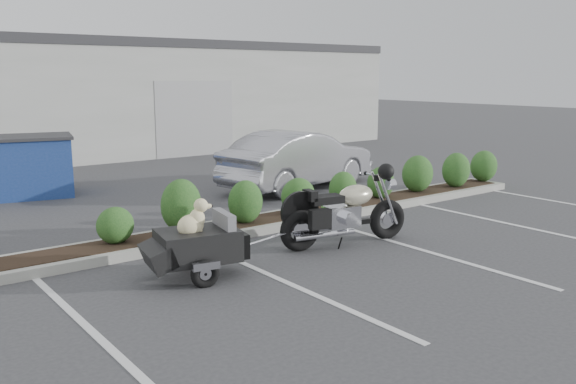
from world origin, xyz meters
TOP-DOWN VIEW (x-y plane):
  - ground at (0.00, 0.00)m, footprint 90.00×90.00m
  - planter_kerb at (1.00, 2.20)m, footprint 12.00×1.00m
  - building at (0.00, 17.00)m, footprint 26.00×10.00m
  - motorcycle at (0.42, 0.38)m, footprint 2.39×0.99m
  - pet_trailer at (-2.36, 0.40)m, footprint 1.94×1.11m
  - sedan at (3.06, 4.99)m, footprint 4.57×2.33m
  - dumpster at (-2.71, 7.98)m, footprint 2.44×1.94m

SIDE VIEW (x-z plane):
  - ground at x=0.00m, z-range 0.00..0.00m
  - planter_kerb at x=1.00m, z-range 0.00..0.15m
  - pet_trailer at x=-2.36m, z-range -0.09..1.05m
  - motorcycle at x=0.42m, z-range -0.14..1.24m
  - dumpster at x=-2.71m, z-range 0.01..1.43m
  - sedan at x=3.06m, z-range 0.00..1.44m
  - building at x=0.00m, z-range 0.00..4.00m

